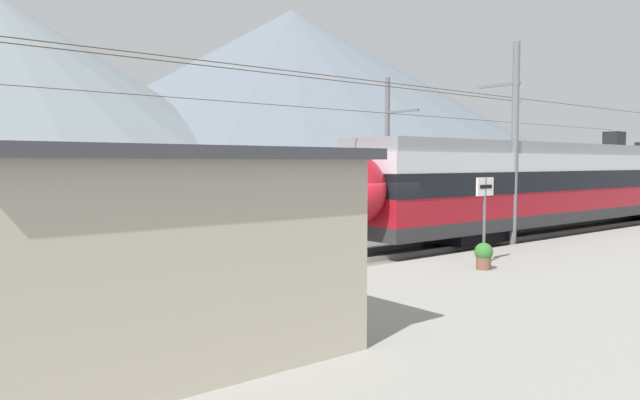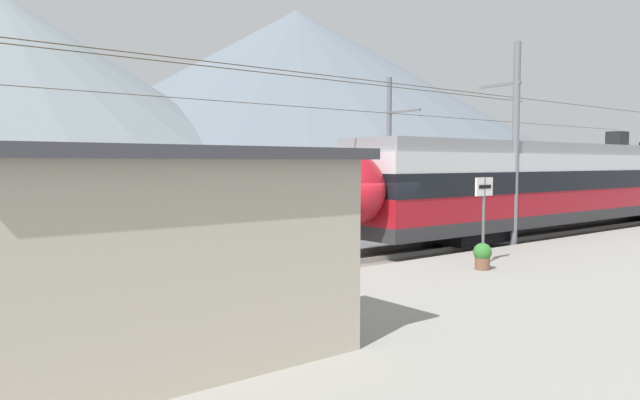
% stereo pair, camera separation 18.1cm
% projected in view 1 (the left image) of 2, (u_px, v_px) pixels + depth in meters
% --- Properties ---
extents(ground_plane, '(400.00, 400.00, 0.00)m').
position_uv_depth(ground_plane, '(370.00, 267.00, 17.29)').
color(ground_plane, '#565659').
extents(platform_slab, '(120.00, 8.83, 0.29)m').
position_uv_depth(platform_slab, '(542.00, 295.00, 12.94)').
color(platform_slab, gray).
rests_on(platform_slab, ground).
extents(track_near, '(120.00, 3.00, 0.28)m').
position_uv_depth(track_near, '(355.00, 261.00, 17.82)').
color(track_near, slate).
rests_on(track_near, ground).
extents(track_far, '(120.00, 3.00, 0.28)m').
position_uv_depth(track_far, '(258.00, 242.00, 22.13)').
color(track_far, slate).
rests_on(track_far, ground).
extents(train_near_platform, '(26.48, 2.95, 4.27)m').
position_uv_depth(train_near_platform, '(565.00, 182.00, 25.26)').
color(train_near_platform, '#2D2D30').
rests_on(train_near_platform, track_near).
extents(train_far_track, '(34.21, 2.89, 4.27)m').
position_uv_depth(train_far_track, '(605.00, 175.00, 38.88)').
color(train_far_track, '#2D2D30').
rests_on(train_far_track, track_far).
extents(catenary_mast_mid, '(39.02, 1.68, 7.24)m').
position_uv_depth(catenary_mast_mid, '(512.00, 142.00, 20.44)').
color(catenary_mast_mid, slate).
rests_on(catenary_mast_mid, ground).
extents(catenary_mast_far_side, '(39.02, 2.18, 7.25)m').
position_uv_depth(catenary_mast_far_side, '(389.00, 148.00, 28.68)').
color(catenary_mast_far_side, slate).
rests_on(catenary_mast_far_side, ground).
extents(platform_sign, '(0.70, 0.08, 2.38)m').
position_uv_depth(platform_sign, '(485.00, 201.00, 15.90)').
color(platform_sign, '#59595B').
rests_on(platform_sign, platform_slab).
extents(passenger_walking, '(0.53, 0.22, 1.69)m').
position_uv_depth(passenger_walking, '(253.00, 261.00, 10.94)').
color(passenger_walking, '#383842').
rests_on(passenger_walking, platform_slab).
extents(handbag_beside_passenger, '(0.32, 0.18, 0.36)m').
position_uv_depth(handbag_beside_passenger, '(287.00, 298.00, 11.45)').
color(handbag_beside_passenger, maroon).
rests_on(handbag_beside_passenger, platform_slab).
extents(potted_plant_platform_edge, '(0.54, 0.54, 0.76)m').
position_uv_depth(potted_plant_platform_edge, '(257.00, 278.00, 11.98)').
color(potted_plant_platform_edge, brown).
rests_on(potted_plant_platform_edge, platform_slab).
extents(potted_plant_by_shelter, '(0.48, 0.48, 0.70)m').
position_uv_depth(potted_plant_by_shelter, '(484.00, 254.00, 15.21)').
color(potted_plant_by_shelter, brown).
rests_on(potted_plant_by_shelter, platform_slab).
extents(platform_shelter, '(5.36, 2.04, 2.98)m').
position_uv_depth(platform_shelter, '(187.00, 258.00, 7.71)').
color(platform_shelter, '#B7AD99').
rests_on(platform_shelter, platform_slab).
extents(mountain_right_ridge, '(215.09, 215.09, 62.79)m').
position_uv_depth(mountain_right_ridge, '(292.00, 91.00, 230.46)').
color(mountain_right_ridge, slate).
rests_on(mountain_right_ridge, ground).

